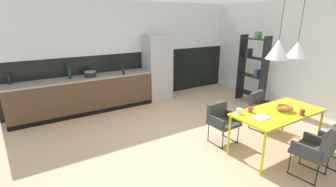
{
  "coord_description": "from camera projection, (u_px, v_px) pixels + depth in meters",
  "views": [
    {
      "loc": [
        -2.69,
        -3.08,
        2.27
      ],
      "look_at": [
        -0.39,
        0.68,
        0.87
      ],
      "focal_mm": 25.43,
      "sensor_mm": 36.0,
      "label": 1
    }
  ],
  "objects": [
    {
      "name": "ground_plane",
      "position": [
        204.0,
        143.0,
        4.53
      ],
      "size": [
        8.72,
        8.72,
        0.0
      ],
      "primitive_type": "plane",
      "color": "#CDAB88"
    },
    {
      "name": "refrigerator_column",
      "position": [
        157.0,
        68.0,
        6.81
      ],
      "size": [
        0.7,
        0.6,
        1.83
      ],
      "primitive_type": "cube",
      "color": "#ADAFB2",
      "rests_on": "ground"
    },
    {
      "name": "bottle_oil_tall",
      "position": [
        123.0,
        70.0,
        6.06
      ],
      "size": [
        0.07,
        0.07,
        0.27
      ],
      "color": "black",
      "rests_on": "kitchen_counter"
    },
    {
      "name": "cooking_pot",
      "position": [
        90.0,
        74.0,
        5.83
      ],
      "size": [
        0.28,
        0.28,
        0.16
      ],
      "color": "black",
      "rests_on": "kitchen_counter"
    },
    {
      "name": "kitchen_counter",
      "position": [
        85.0,
        95.0,
        5.92
      ],
      "size": [
        3.42,
        0.63,
        0.9
      ],
      "color": "brown",
      "rests_on": "ground"
    },
    {
      "name": "side_wall_right",
      "position": [
        312.0,
        58.0,
        5.76
      ],
      "size": [
        0.12,
        6.45,
        2.72
      ],
      "primitive_type": "cube",
      "color": "silver",
      "rests_on": "ground"
    },
    {
      "name": "armchair_by_stool",
      "position": [
        261.0,
        106.0,
        5.05
      ],
      "size": [
        0.56,
        0.55,
        0.78
      ],
      "rotation": [
        0.0,
        0.0,
        3.34
      ],
      "color": "#353A3A",
      "rests_on": "ground"
    },
    {
      "name": "back_wall_splashback_dark",
      "position": [
        135.0,
        76.0,
        6.9
      ],
      "size": [
        6.71,
        0.12,
        1.36
      ],
      "primitive_type": "cube",
      "color": "black",
      "rests_on": "ground"
    },
    {
      "name": "mug_short_terracotta",
      "position": [
        239.0,
        111.0,
        3.93
      ],
      "size": [
        0.13,
        0.09,
        0.1
      ],
      "color": "white",
      "rests_on": "dining_table"
    },
    {
      "name": "pendant_lamp_over_table_far",
      "position": [
        297.0,
        50.0,
        3.94
      ],
      "size": [
        0.34,
        0.34,
        1.03
      ],
      "color": "black"
    },
    {
      "name": "armchair_head_of_table",
      "position": [
        221.0,
        118.0,
        4.48
      ],
      "size": [
        0.5,
        0.48,
        0.74
      ],
      "rotation": [
        0.0,
        0.0,
        3.17
      ],
      "color": "#353A3A",
      "rests_on": "ground"
    },
    {
      "name": "bottle_spice_small",
      "position": [
        70.0,
        73.0,
        5.62
      ],
      "size": [
        0.07,
        0.07,
        0.33
      ],
      "color": "#0F3319",
      "rests_on": "kitchen_counter"
    },
    {
      "name": "pendant_lamp_over_table_near",
      "position": [
        278.0,
        49.0,
        3.52
      ],
      "size": [
        0.33,
        0.33,
        0.98
      ],
      "color": "black"
    },
    {
      "name": "dining_table",
      "position": [
        278.0,
        114.0,
        4.06
      ],
      "size": [
        1.64,
        0.77,
        0.75
      ],
      "color": "gold",
      "rests_on": "ground"
    },
    {
      "name": "mug_white_ceramic",
      "position": [
        250.0,
        110.0,
        4.0
      ],
      "size": [
        0.12,
        0.07,
        0.09
      ],
      "color": "#B23D33",
      "rests_on": "dining_table"
    },
    {
      "name": "open_shelf_unit",
      "position": [
        253.0,
        66.0,
        6.48
      ],
      "size": [
        0.3,
        0.79,
        1.94
      ],
      "rotation": [
        0.0,
        0.0,
        -1.57
      ],
      "color": "black",
      "rests_on": "ground"
    },
    {
      "name": "back_wall_panel_upper",
      "position": [
        133.0,
        27.0,
        6.49
      ],
      "size": [
        6.71,
        0.12,
        1.36
      ],
      "primitive_type": "cube",
      "color": "silver",
      "rests_on": "back_wall_splashback_dark"
    },
    {
      "name": "armchair_corner_seat",
      "position": [
        318.0,
        147.0,
        3.42
      ],
      "size": [
        0.54,
        0.53,
        0.8
      ],
      "rotation": [
        0.0,
        0.0,
        0.14
      ],
      "color": "#353A3A",
      "rests_on": "ground"
    },
    {
      "name": "mug_dark_espresso",
      "position": [
        302.0,
        112.0,
        3.87
      ],
      "size": [
        0.12,
        0.07,
        0.11
      ],
      "color": "#B23D33",
      "rests_on": "dining_table"
    },
    {
      "name": "open_book",
      "position": [
        262.0,
        117.0,
        3.79
      ],
      "size": [
        0.25,
        0.2,
        0.02
      ],
      "color": "white",
      "rests_on": "dining_table"
    },
    {
      "name": "fruit_bowl",
      "position": [
        284.0,
        108.0,
        4.05
      ],
      "size": [
        0.28,
        0.28,
        0.09
      ],
      "color": "#B2662D",
      "rests_on": "dining_table"
    },
    {
      "name": "bottle_vinegar_dark",
      "position": [
        9.0,
        79.0,
        5.18
      ],
      "size": [
        0.08,
        0.08,
        0.26
      ],
      "color": "black",
      "rests_on": "kitchen_counter"
    }
  ]
}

